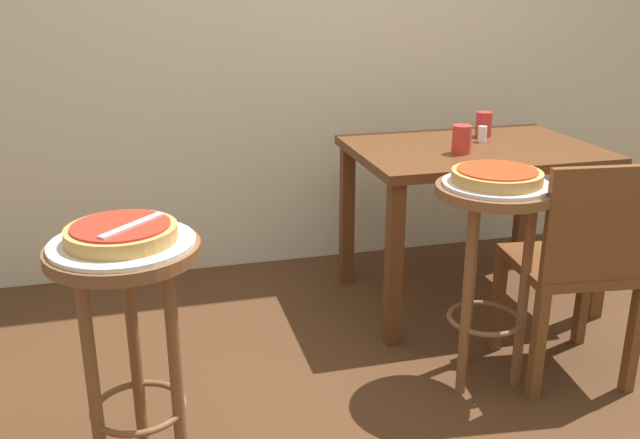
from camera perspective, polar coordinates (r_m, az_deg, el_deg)
name	(u,v)px	position (r m, az deg, el deg)	size (l,w,h in m)	color
ground_plane	(408,439)	(2.40, 7.26, -17.41)	(6.00, 6.00, 0.00)	#4C2D19
stool_foreground	(129,311)	(1.99, -15.38, -7.21)	(0.41, 0.41, 0.75)	brown
serving_plate_foreground	(122,243)	(1.91, -15.90, -1.86)	(0.38, 0.38, 0.01)	white
pizza_foreground	(121,233)	(1.90, -15.98, -1.06)	(0.29, 0.29, 0.05)	tan
stool_middle	(491,239)	(2.50, 13.88, -1.53)	(0.41, 0.41, 0.75)	brown
serving_plate_middle	(496,184)	(2.44, 14.25, 2.83)	(0.37, 0.37, 0.01)	silver
pizza_middle	(497,176)	(2.43, 14.30, 3.47)	(0.31, 0.31, 0.05)	tan
dining_table	(471,170)	(3.15, 12.30, 3.98)	(1.05, 0.74, 0.73)	#5B3319
cup_near_edge	(462,139)	(2.97, 11.53, 6.46)	(0.08, 0.08, 0.12)	red
cup_far_edge	(484,124)	(3.32, 13.28, 7.61)	(0.07, 0.07, 0.11)	red
condiment_shaker	(482,134)	(3.21, 13.17, 6.84)	(0.04, 0.04, 0.07)	white
wooden_chair	(579,263)	(2.64, 20.47, -3.34)	(0.44, 0.44, 0.85)	brown
pizza_server_knife	(132,225)	(1.87, -15.14, -0.43)	(0.22, 0.02, 0.01)	silver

